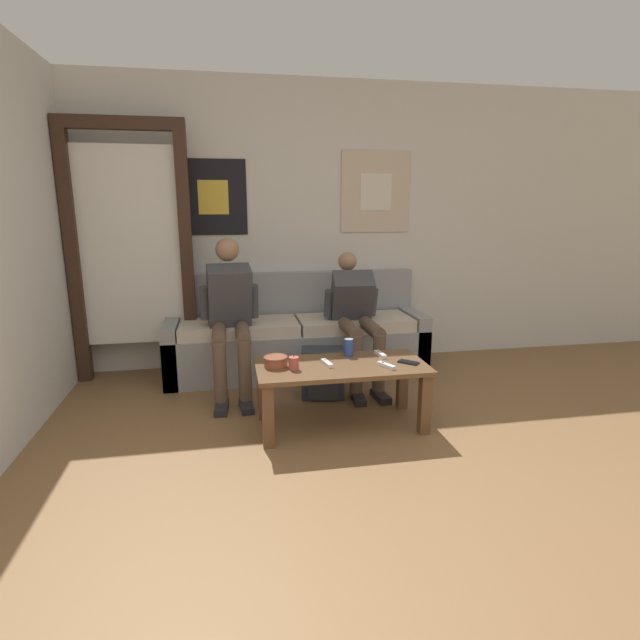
% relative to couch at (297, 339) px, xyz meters
% --- Properties ---
extents(ground_plane, '(18.00, 18.00, 0.00)m').
position_rel_couch_xyz_m(ground_plane, '(0.02, -2.69, -0.30)').
color(ground_plane, brown).
extents(wall_back, '(10.00, 0.07, 2.55)m').
position_rel_couch_xyz_m(wall_back, '(0.02, 0.33, 0.98)').
color(wall_back, silver).
rests_on(wall_back, ground_plane).
extents(door_frame, '(1.00, 0.10, 2.15)m').
position_rel_couch_xyz_m(door_frame, '(-1.37, 0.11, 0.90)').
color(door_frame, '#382319').
rests_on(door_frame, ground_plane).
extents(couch, '(2.26, 0.66, 0.87)m').
position_rel_couch_xyz_m(couch, '(0.00, 0.00, 0.00)').
color(couch, gray).
rests_on(couch, ground_plane).
extents(coffee_table, '(1.13, 0.54, 0.44)m').
position_rel_couch_xyz_m(coffee_table, '(0.14, -1.19, 0.06)').
color(coffee_table, brown).
rests_on(coffee_table, ground_plane).
extents(person_seated_adult, '(0.47, 0.89, 1.21)m').
position_rel_couch_xyz_m(person_seated_adult, '(-0.58, -0.34, 0.36)').
color(person_seated_adult, brown).
rests_on(person_seated_adult, ground_plane).
extents(person_seated_teen, '(0.47, 0.98, 1.07)m').
position_rel_couch_xyz_m(person_seated_teen, '(0.45, -0.33, 0.29)').
color(person_seated_teen, brown).
rests_on(person_seated_teen, ground_plane).
extents(backpack, '(0.36, 0.29, 0.39)m').
position_rel_couch_xyz_m(backpack, '(0.11, -0.65, -0.11)').
color(backpack, '#282D38').
rests_on(backpack, ground_plane).
extents(ceramic_bowl, '(0.16, 0.16, 0.07)m').
position_rel_couch_xyz_m(ceramic_bowl, '(-0.30, -1.16, 0.18)').
color(ceramic_bowl, brown).
rests_on(ceramic_bowl, coffee_table).
extents(pillar_candle, '(0.07, 0.07, 0.10)m').
position_rel_couch_xyz_m(pillar_candle, '(-0.19, -1.23, 0.18)').
color(pillar_candle, '#B24C42').
rests_on(pillar_candle, coffee_table).
extents(drink_can_blue, '(0.07, 0.07, 0.12)m').
position_rel_couch_xyz_m(drink_can_blue, '(0.23, -1.01, 0.20)').
color(drink_can_blue, '#28479E').
rests_on(drink_can_blue, coffee_table).
extents(game_controller_near_left, '(0.06, 0.15, 0.03)m').
position_rel_couch_xyz_m(game_controller_near_left, '(0.04, -1.18, 0.15)').
color(game_controller_near_left, white).
rests_on(game_controller_near_left, coffee_table).
extents(game_controller_near_right, '(0.05, 0.15, 0.03)m').
position_rel_couch_xyz_m(game_controller_near_right, '(0.45, -1.05, 0.15)').
color(game_controller_near_right, white).
rests_on(game_controller_near_right, coffee_table).
extents(game_controller_far_center, '(0.09, 0.14, 0.03)m').
position_rel_couch_xyz_m(game_controller_far_center, '(0.41, -1.30, 0.15)').
color(game_controller_far_center, white).
rests_on(game_controller_far_center, coffee_table).
extents(cell_phone, '(0.14, 0.14, 0.01)m').
position_rel_couch_xyz_m(cell_phone, '(0.59, -1.24, 0.15)').
color(cell_phone, black).
rests_on(cell_phone, coffee_table).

